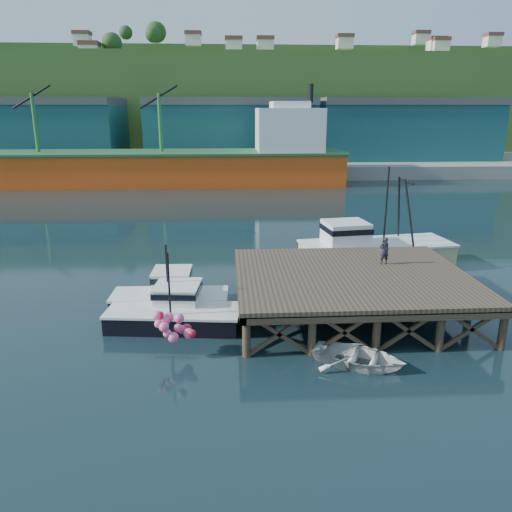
{
  "coord_description": "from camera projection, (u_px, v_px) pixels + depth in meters",
  "views": [
    {
      "loc": [
        -0.95,
        -24.3,
        10.33
      ],
      "look_at": [
        0.61,
        2.0,
        2.57
      ],
      "focal_mm": 35.0,
      "sensor_mm": 36.0,
      "label": 1
    }
  ],
  "objects": [
    {
      "name": "hillside",
      "position": [
        229.0,
        106.0,
        118.89
      ],
      "size": [
        220.0,
        50.0,
        22.0
      ],
      "primitive_type": "cube",
      "color": "#2D511E",
      "rests_on": "ground"
    },
    {
      "name": "far_quay",
      "position": [
        231.0,
        161.0,
        92.99
      ],
      "size": [
        160.0,
        40.0,
        2.0
      ],
      "primitive_type": "cube",
      "color": "gray",
      "rests_on": "ground"
    },
    {
      "name": "trawler",
      "position": [
        373.0,
        247.0,
        33.59
      ],
      "size": [
        10.52,
        4.94,
        6.78
      ],
      "rotation": [
        0.0,
        0.0,
        0.13
      ],
      "color": "#CBC583",
      "rests_on": "ground"
    },
    {
      "name": "cargo_ship",
      "position": [
        173.0,
        161.0,
        70.78
      ],
      "size": [
        55.5,
        10.0,
        13.75
      ],
      "color": "#E44F15",
      "rests_on": "ground"
    },
    {
      "name": "ground",
      "position": [
        247.0,
        314.0,
        26.24
      ],
      "size": [
        300.0,
        300.0,
        0.0
      ],
      "primitive_type": "plane",
      "color": "black",
      "rests_on": "ground"
    },
    {
      "name": "dinghy",
      "position": [
        359.0,
        357.0,
        20.83
      ],
      "size": [
        4.69,
        4.22,
        0.8
      ],
      "primitive_type": "imported",
      "rotation": [
        0.0,
        0.0,
        1.09
      ],
      "color": "silver",
      "rests_on": "ground"
    },
    {
      "name": "warehouse_mid",
      "position": [
        231.0,
        132.0,
        86.64
      ],
      "size": [
        28.0,
        16.0,
        9.0
      ],
      "primitive_type": "cube",
      "color": "#194F52",
      "rests_on": "far_quay"
    },
    {
      "name": "wharf",
      "position": [
        353.0,
        278.0,
        25.83
      ],
      "size": [
        12.0,
        10.0,
        2.62
      ],
      "color": "brown",
      "rests_on": "ground"
    },
    {
      "name": "boat_black",
      "position": [
        175.0,
        311.0,
        24.66
      ],
      "size": [
        6.71,
        5.61,
        4.01
      ],
      "rotation": [
        0.0,
        0.0,
        -0.11
      ],
      "color": "black",
      "rests_on": "ground"
    },
    {
      "name": "warehouse_right",
      "position": [
        400.0,
        132.0,
        88.36
      ],
      "size": [
        30.0,
        16.0,
        9.0
      ],
      "primitive_type": "cube",
      "color": "#194F52",
      "rests_on": "far_quay"
    },
    {
      "name": "warehouse_left",
      "position": [
        25.0,
        133.0,
        84.65
      ],
      "size": [
        32.0,
        16.0,
        9.0
      ],
      "primitive_type": "cube",
      "color": "#194F52",
      "rests_on": "far_quay"
    },
    {
      "name": "boat_navy",
      "position": [
        171.0,
        295.0,
        26.67
      ],
      "size": [
        6.17,
        3.33,
        3.82
      ],
      "rotation": [
        0.0,
        0.0,
        -0.03
      ],
      "color": "black",
      "rests_on": "ground"
    },
    {
      "name": "dockworker",
      "position": [
        384.0,
        251.0,
        27.35
      ],
      "size": [
        0.61,
        0.45,
        1.52
      ],
      "primitive_type": "imported",
      "rotation": [
        0.0,
        0.0,
        3.31
      ],
      "color": "black",
      "rests_on": "wharf"
    }
  ]
}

